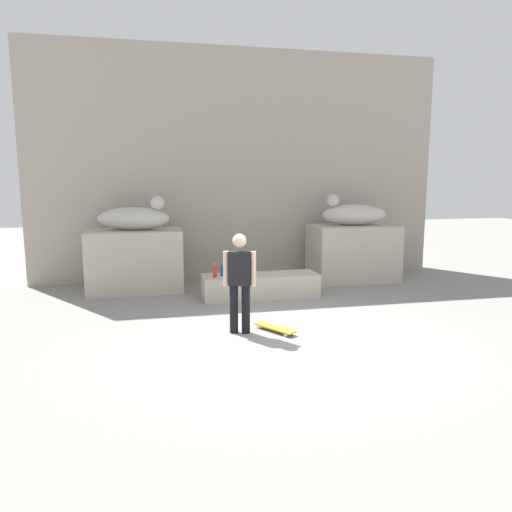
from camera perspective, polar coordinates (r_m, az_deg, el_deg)
ground_plane at (r=8.01m, az=4.99°, el=-9.49°), size 40.00×40.00×0.00m
facade_wall at (r=12.63m, az=-1.96°, el=10.54°), size 10.41×0.60×5.72m
pedestal_left at (r=11.34m, az=-14.07°, el=-0.54°), size 2.10×1.25×1.40m
pedestal_right at (r=12.37m, az=11.37°, el=0.35°), size 2.10×1.25×1.40m
statue_reclining_left at (r=11.21m, az=-14.09°, el=4.42°), size 1.68×0.85×0.78m
statue_reclining_right at (r=12.25m, az=11.36°, el=4.90°), size 1.67×0.80×0.78m
ledge_block at (r=10.51m, az=0.52°, el=-3.52°), size 2.51×0.78×0.50m
skater at (r=7.95m, az=-1.94°, el=-2.71°), size 0.52×0.29×1.67m
skateboard at (r=8.22m, az=2.28°, el=-8.50°), size 0.59×0.78×0.08m
bottle_red at (r=10.16m, az=-4.88°, el=-1.86°), size 0.08×0.08×0.29m
bottle_blue at (r=10.31m, az=-4.05°, el=-1.77°), size 0.07×0.07×0.26m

